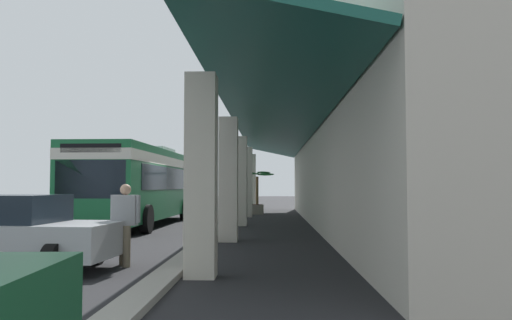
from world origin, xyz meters
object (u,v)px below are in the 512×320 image
at_px(potted_palm, 257,201).
at_px(parked_sedan_silver, 1,232).
at_px(pedestrian, 125,220).
at_px(transit_bus, 141,181).

bearing_deg(potted_palm, parked_sedan_silver, -13.11).
xyz_separation_m(pedestrian, potted_palm, (-18.67, 2.21, -0.18)).
bearing_deg(parked_sedan_silver, pedestrian, 104.32).
bearing_deg(potted_palm, transit_bus, -30.15).
distance_m(transit_bus, pedestrian, 10.93).
xyz_separation_m(transit_bus, parked_sedan_silver, (11.19, 0.20, -1.10)).
relative_size(transit_bus, parked_sedan_silver, 2.49).
bearing_deg(pedestrian, potted_palm, 173.26).
distance_m(parked_sedan_silver, pedestrian, 2.36).
height_order(parked_sedan_silver, pedestrian, pedestrian).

